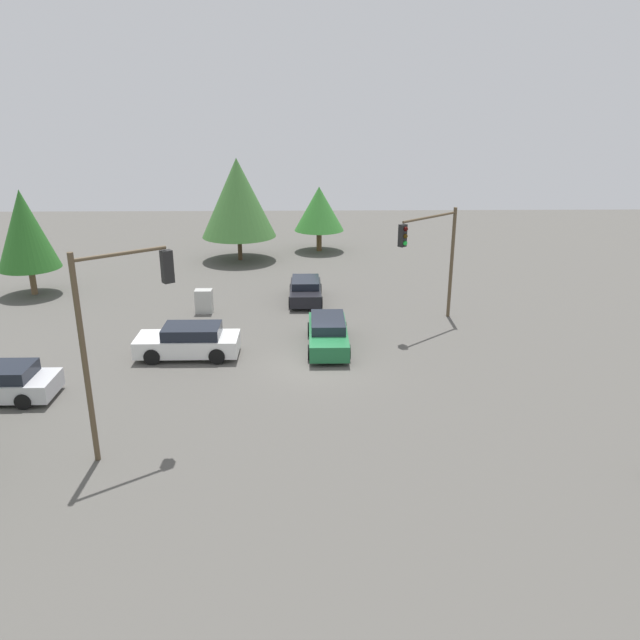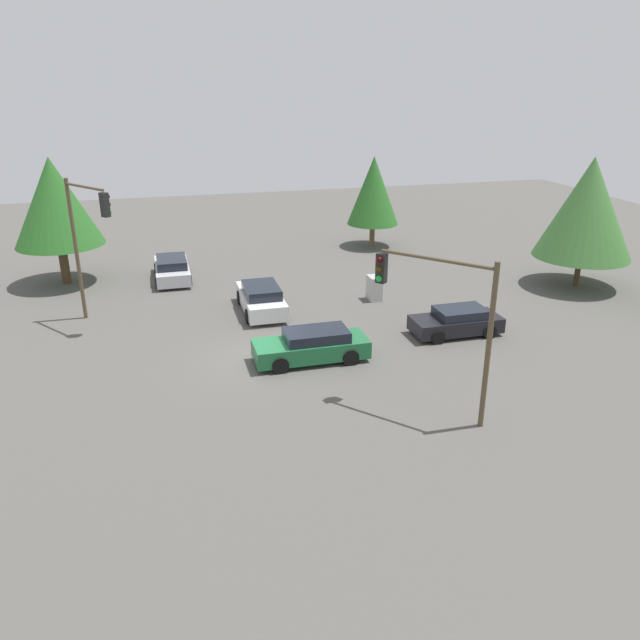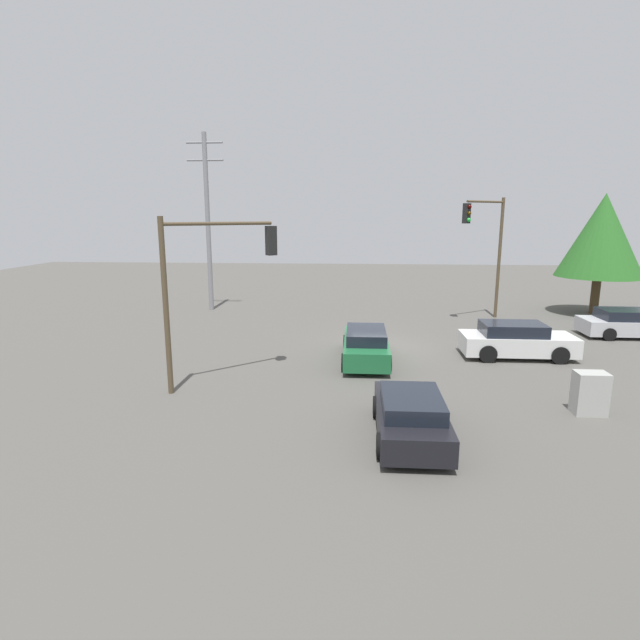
# 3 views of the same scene
# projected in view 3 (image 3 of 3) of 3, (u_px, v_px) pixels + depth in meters

# --- Properties ---
(ground_plane) EXTENTS (80.00, 80.00, 0.00)m
(ground_plane) POSITION_uv_depth(u_px,v_px,m) (379.00, 348.00, 22.29)
(ground_plane) COLOR #54514C
(sedan_white) EXTENTS (4.54, 2.00, 1.46)m
(sedan_white) POSITION_uv_depth(u_px,v_px,m) (516.00, 341.00, 20.75)
(sedan_white) COLOR silver
(sedan_white) RESTS_ON ground_plane
(sedan_silver) EXTENTS (4.62, 2.01, 1.36)m
(sedan_silver) POSITION_uv_depth(u_px,v_px,m) (630.00, 324.00, 24.27)
(sedan_silver) COLOR silver
(sedan_silver) RESTS_ON ground_plane
(sedan_green) EXTENTS (1.88, 4.75, 1.36)m
(sedan_green) POSITION_uv_depth(u_px,v_px,m) (366.00, 345.00, 20.21)
(sedan_green) COLOR #1E6638
(sedan_green) RESTS_ON ground_plane
(sedan_dark) EXTENTS (1.87, 4.10, 1.25)m
(sedan_dark) POSITION_uv_depth(u_px,v_px,m) (411.00, 416.00, 13.19)
(sedan_dark) COLOR black
(sedan_dark) RESTS_ON ground_plane
(traffic_signal_main) EXTENTS (2.65, 2.04, 6.80)m
(traffic_signal_main) POSITION_uv_depth(u_px,v_px,m) (488.00, 238.00, 27.58)
(traffic_signal_main) COLOR brown
(traffic_signal_main) RESTS_ON ground_plane
(traffic_signal_cross) EXTENTS (3.34, 2.97, 5.80)m
(traffic_signal_cross) POSITION_uv_depth(u_px,v_px,m) (213.00, 270.00, 16.86)
(traffic_signal_cross) COLOR brown
(traffic_signal_cross) RESTS_ON ground_plane
(utility_pole_tall) EXTENTS (2.20, 0.28, 10.65)m
(utility_pole_tall) POSITION_uv_depth(u_px,v_px,m) (208.00, 219.00, 30.38)
(utility_pole_tall) COLOR gray
(utility_pole_tall) RESTS_ON ground_plane
(electrical_cabinet) EXTENTS (0.91, 0.63, 1.29)m
(electrical_cabinet) POSITION_uv_depth(u_px,v_px,m) (590.00, 393.00, 14.78)
(electrical_cabinet) COLOR #B2B2AD
(electrical_cabinet) RESTS_ON ground_plane
(tree_right) EXTENTS (4.82, 4.82, 7.09)m
(tree_right) POSITION_uv_depth(u_px,v_px,m) (602.00, 236.00, 29.17)
(tree_right) COLOR #4C3823
(tree_right) RESTS_ON ground_plane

